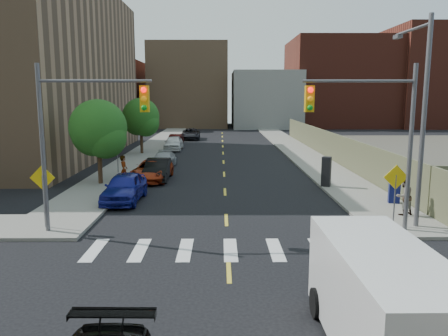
{
  "coord_description": "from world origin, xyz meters",
  "views": [
    {
      "loc": [
        -0.27,
        -11.66,
        5.72
      ],
      "look_at": [
        -0.09,
        10.76,
        2.0
      ],
      "focal_mm": 35.0,
      "sensor_mm": 36.0,
      "label": 1
    }
  ],
  "objects_px": {
    "parked_car_white": "(174,143)",
    "cargo_van": "(380,297)",
    "parked_car_black": "(158,170)",
    "parked_car_silver": "(164,160)",
    "parked_car_blue": "(125,187)",
    "payphone": "(326,172)",
    "parked_car_grey": "(191,134)",
    "pedestrian_east": "(404,196)",
    "parked_car_red": "(152,170)",
    "mailbox": "(394,191)",
    "parked_car_maroon": "(175,140)",
    "pedestrian_west": "(124,171)"
  },
  "relations": [
    {
      "from": "parked_car_white",
      "to": "cargo_van",
      "type": "xyz_separation_m",
      "value": [
        8.5,
        -37.02,
        0.54
      ]
    },
    {
      "from": "parked_car_black",
      "to": "parked_car_silver",
      "type": "xyz_separation_m",
      "value": [
        -0.27,
        5.22,
        -0.11
      ]
    },
    {
      "from": "parked_car_blue",
      "to": "payphone",
      "type": "height_order",
      "value": "payphone"
    },
    {
      "from": "parked_car_grey",
      "to": "pedestrian_east",
      "type": "distance_m",
      "value": 39.86
    },
    {
      "from": "parked_car_white",
      "to": "parked_car_grey",
      "type": "xyz_separation_m",
      "value": [
        1.03,
        11.71,
        -0.05
      ]
    },
    {
      "from": "parked_car_red",
      "to": "mailbox",
      "type": "bearing_deg",
      "value": -23.79
    },
    {
      "from": "parked_car_red",
      "to": "cargo_van",
      "type": "distance_m",
      "value": 21.88
    },
    {
      "from": "parked_car_red",
      "to": "parked_car_blue",
      "type": "bearing_deg",
      "value": -92.22
    },
    {
      "from": "cargo_van",
      "to": "parked_car_red",
      "type": "bearing_deg",
      "value": 111.79
    },
    {
      "from": "parked_car_white",
      "to": "parked_car_black",
      "type": "bearing_deg",
      "value": -87.68
    },
    {
      "from": "parked_car_grey",
      "to": "mailbox",
      "type": "relative_size",
      "value": 3.86
    },
    {
      "from": "parked_car_blue",
      "to": "pedestrian_east",
      "type": "bearing_deg",
      "value": -11.8
    },
    {
      "from": "parked_car_black",
      "to": "pedestrian_east",
      "type": "bearing_deg",
      "value": -36.35
    },
    {
      "from": "parked_car_white",
      "to": "mailbox",
      "type": "bearing_deg",
      "value": -59.25
    },
    {
      "from": "parked_car_white",
      "to": "parked_car_maroon",
      "type": "bearing_deg",
      "value": 93.48
    },
    {
      "from": "parked_car_maroon",
      "to": "parked_car_silver",
      "type": "bearing_deg",
      "value": -82.19
    },
    {
      "from": "mailbox",
      "to": "pedestrian_west",
      "type": "distance_m",
      "value": 15.84
    },
    {
      "from": "parked_car_red",
      "to": "pedestrian_east",
      "type": "bearing_deg",
      "value": -32.04
    },
    {
      "from": "mailbox",
      "to": "payphone",
      "type": "bearing_deg",
      "value": 133.17
    },
    {
      "from": "parked_car_maroon",
      "to": "parked_car_blue",
      "type": "bearing_deg",
      "value": -84.57
    },
    {
      "from": "parked_car_black",
      "to": "parked_car_grey",
      "type": "height_order",
      "value": "parked_car_black"
    },
    {
      "from": "parked_car_silver",
      "to": "mailbox",
      "type": "xyz_separation_m",
      "value": [
        13.71,
        -12.36,
        0.18
      ]
    },
    {
      "from": "parked_car_maroon",
      "to": "pedestrian_east",
      "type": "relative_size",
      "value": 2.19
    },
    {
      "from": "parked_car_blue",
      "to": "pedestrian_east",
      "type": "distance_m",
      "value": 14.29
    },
    {
      "from": "parked_car_silver",
      "to": "parked_car_white",
      "type": "relative_size",
      "value": 0.95
    },
    {
      "from": "parked_car_white",
      "to": "pedestrian_west",
      "type": "relative_size",
      "value": 2.36
    },
    {
      "from": "pedestrian_west",
      "to": "pedestrian_east",
      "type": "height_order",
      "value": "pedestrian_west"
    },
    {
      "from": "parked_car_blue",
      "to": "parked_car_silver",
      "type": "distance_m",
      "value": 11.39
    },
    {
      "from": "parked_car_red",
      "to": "parked_car_grey",
      "type": "relative_size",
      "value": 0.96
    },
    {
      "from": "parked_car_grey",
      "to": "pedestrian_west",
      "type": "distance_m",
      "value": 30.97
    },
    {
      "from": "mailbox",
      "to": "payphone",
      "type": "relative_size",
      "value": 0.73
    },
    {
      "from": "parked_car_red",
      "to": "parked_car_maroon",
      "type": "distance_m",
      "value": 21.22
    },
    {
      "from": "parked_car_blue",
      "to": "pedestrian_west",
      "type": "xyz_separation_m",
      "value": [
        -0.8,
        3.55,
        0.32
      ]
    },
    {
      "from": "parked_car_grey",
      "to": "parked_car_silver",
      "type": "bearing_deg",
      "value": -93.51
    },
    {
      "from": "payphone",
      "to": "pedestrian_east",
      "type": "xyz_separation_m",
      "value": [
        2.08,
        -6.64,
        -0.03
      ]
    },
    {
      "from": "parked_car_silver",
      "to": "parked_car_black",
      "type": "bearing_deg",
      "value": -84.42
    },
    {
      "from": "parked_car_red",
      "to": "payphone",
      "type": "bearing_deg",
      "value": -10.55
    },
    {
      "from": "parked_car_black",
      "to": "pedestrian_east",
      "type": "distance_m",
      "value": 16.07
    },
    {
      "from": "parked_car_black",
      "to": "parked_car_red",
      "type": "relative_size",
      "value": 0.88
    },
    {
      "from": "parked_car_white",
      "to": "mailbox",
      "type": "distance_m",
      "value": 27.61
    },
    {
      "from": "parked_car_black",
      "to": "parked_car_white",
      "type": "height_order",
      "value": "parked_car_white"
    },
    {
      "from": "parked_car_maroon",
      "to": "pedestrian_west",
      "type": "distance_m",
      "value": 23.67
    },
    {
      "from": "parked_car_white",
      "to": "mailbox",
      "type": "xyz_separation_m",
      "value": [
        14.1,
        -23.74,
        0.03
      ]
    },
    {
      "from": "parked_car_blue",
      "to": "parked_car_silver",
      "type": "xyz_separation_m",
      "value": [
        0.66,
        11.37,
        -0.16
      ]
    },
    {
      "from": "parked_car_grey",
      "to": "pedestrian_east",
      "type": "relative_size",
      "value": 2.9
    },
    {
      "from": "parked_car_silver",
      "to": "parked_car_maroon",
      "type": "distance_m",
      "value": 15.85
    },
    {
      "from": "payphone",
      "to": "parked_car_white",
      "type": "bearing_deg",
      "value": 143.79
    },
    {
      "from": "parked_car_black",
      "to": "parked_car_white",
      "type": "relative_size",
      "value": 0.98
    },
    {
      "from": "parked_car_white",
      "to": "parked_car_grey",
      "type": "bearing_deg",
      "value": 85.01
    },
    {
      "from": "parked_car_blue",
      "to": "pedestrian_east",
      "type": "xyz_separation_m",
      "value": [
        13.88,
        -3.37,
        0.26
      ]
    }
  ]
}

